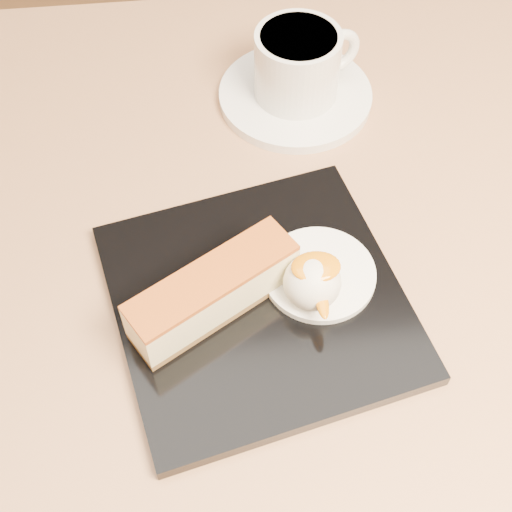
{
  "coord_description": "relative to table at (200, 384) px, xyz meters",
  "views": [
    {
      "loc": [
        0.02,
        -0.3,
        1.2
      ],
      "look_at": [
        0.06,
        0.01,
        0.76
      ],
      "focal_mm": 50.0,
      "sensor_mm": 36.0,
      "label": 1
    }
  ],
  "objects": [
    {
      "name": "mango_sauce",
      "position": [
        0.1,
        -0.01,
        0.21
      ],
      "size": [
        0.04,
        0.03,
        0.01
      ],
      "primitive_type": "ellipsoid",
      "color": "orange",
      "rests_on": "ice_cream_scoop"
    },
    {
      "name": "dessert_plate",
      "position": [
        0.06,
        -0.01,
        0.16
      ],
      "size": [
        0.26,
        0.26,
        0.01
      ],
      "primitive_type": "cube",
      "rotation": [
        0.0,
        0.0,
        0.22
      ],
      "color": "black",
      "rests_on": "table"
    },
    {
      "name": "coffee_cup",
      "position": [
        0.12,
        0.22,
        0.2
      ],
      "size": [
        0.11,
        0.08,
        0.07
      ],
      "rotation": [
        0.0,
        0.0,
        0.36
      ],
      "color": "white",
      "rests_on": "saucer"
    },
    {
      "name": "saucer",
      "position": [
        0.12,
        0.22,
        0.16
      ],
      "size": [
        0.15,
        0.15,
        0.01
      ],
      "primitive_type": "cylinder",
      "color": "white",
      "rests_on": "table"
    },
    {
      "name": "cream_smear",
      "position": [
        0.11,
        0.0,
        0.17
      ],
      "size": [
        0.09,
        0.09,
        0.01
      ],
      "primitive_type": "cylinder",
      "color": "white",
      "rests_on": "dessert_plate"
    },
    {
      "name": "ice_cream_scoop",
      "position": [
        0.1,
        -0.02,
        0.19
      ],
      "size": [
        0.04,
        0.04,
        0.04
      ],
      "primitive_type": "sphere",
      "color": "white",
      "rests_on": "cream_smear"
    },
    {
      "name": "table",
      "position": [
        0.0,
        0.0,
        0.0
      ],
      "size": [
        0.8,
        0.8,
        0.72
      ],
      "color": "black",
      "rests_on": "ground"
    },
    {
      "name": "mint_sprig",
      "position": [
        0.08,
        0.03,
        0.17
      ],
      "size": [
        0.04,
        0.02,
        0.0
      ],
      "color": "#2B8639",
      "rests_on": "cream_smear"
    },
    {
      "name": "cheesecake",
      "position": [
        0.02,
        -0.02,
        0.19
      ],
      "size": [
        0.14,
        0.1,
        0.04
      ],
      "rotation": [
        0.0,
        0.0,
        0.54
      ],
      "color": "brown",
      "rests_on": "dessert_plate"
    }
  ]
}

